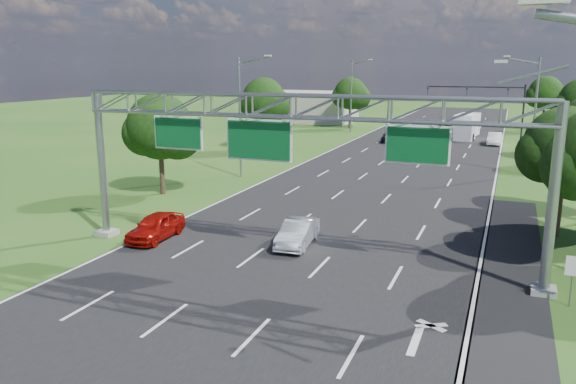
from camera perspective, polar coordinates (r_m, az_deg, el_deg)
The scene contains 21 objects.
ground at distance 44.46m, azimuth 8.61°, elevation 0.47°, with size 220.00×220.00×0.00m, color #255118.
road at distance 44.46m, azimuth 8.61°, elevation 0.47°, with size 18.00×180.00×0.02m, color black.
road_flare at distance 27.99m, azimuth 21.64°, elevation -7.70°, with size 3.00×30.00×0.02m, color black.
sign_gantry at distance 26.21m, azimuth 0.70°, elevation 7.37°, with size 23.50×1.00×9.56m.
regulatory_sign at distance 24.79m, azimuth 26.98°, elevation -7.14°, with size 0.60×0.08×2.10m.
traffic_signal at distance 77.52m, azimuth 20.26°, elevation 8.90°, with size 12.21×0.24×7.00m.
streetlight_l_near at distance 47.43m, azimuth -4.71°, elevation 8.16°, with size 2.97×0.22×10.16m.
streetlight_l_far at distance 80.25m, azimuth 6.58°, elevation 9.99°, with size 2.97×0.22×10.16m.
streetlight_r_mid at distance 52.54m, azimuth 23.60°, elevation 7.59°, with size 2.97×0.22×10.16m.
tree_verge_la at distance 41.97m, azimuth -12.77°, elevation 6.16°, with size 5.76×4.80×7.40m.
tree_verge_lb at distance 62.98m, azimuth -2.40°, elevation 9.17°, with size 5.76×4.80×8.06m.
tree_verge_lc at distance 85.56m, azimuth 6.41°, elevation 9.76°, with size 5.76×4.80×7.62m.
tree_verge_re at distance 90.62m, azimuth 24.74°, elevation 8.99°, with size 5.76×4.80×7.84m.
building_left at distance 96.01m, azimuth 2.36°, elevation 8.66°, with size 14.00×10.00×5.00m, color #AA9C8E.
red_coupe at distance 31.65m, azimuth -13.29°, elevation -3.42°, with size 1.70×4.22×1.44m, color #9A0C07.
silver_sedan at distance 29.77m, azimuth 0.98°, elevation -4.16°, with size 1.46×4.19×1.38m, color silver.
car_queue_a at distance 76.60m, azimuth 14.23°, elevation 5.83°, with size 1.73×4.27×1.24m, color #BBBBBB.
car_queue_b at distance 82.66m, azimuth 15.78°, elevation 6.25°, with size 2.17×4.72×1.31m, color black.
car_queue_c at distance 71.17m, azimuth 10.37°, elevation 5.62°, with size 1.79×4.46×1.52m, color black.
car_queue_d at distance 72.14m, azimuth 20.25°, elevation 5.11°, with size 1.53×4.38×1.44m, color white.
box_truck at distance 77.67m, azimuth 17.65°, elevation 6.34°, with size 3.11×8.34×3.06m.
Camera 1 is at (9.66, -12.37, 9.36)m, focal length 35.00 mm.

